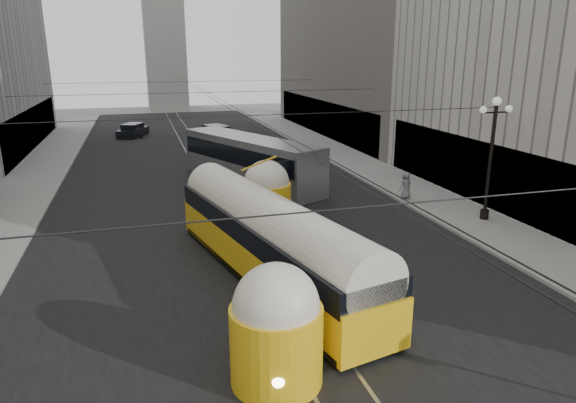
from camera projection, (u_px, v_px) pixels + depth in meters
road at (209, 176)px, 37.26m from camera, size 20.00×85.00×0.02m
sidewalk_left at (38, 175)px, 37.27m from camera, size 4.00×72.00×0.15m
sidewalk_right at (345, 157)px, 43.66m from camera, size 4.00×72.00×0.15m
rail_left at (199, 177)px, 37.06m from camera, size 0.12×85.00×0.04m
rail_right at (220, 175)px, 37.46m from camera, size 0.12×85.00×0.04m
distant_tower at (162, 9)px, 76.90m from camera, size 6.00×6.00×31.36m
lamppost_right_mid at (491, 152)px, 26.19m from camera, size 1.86×0.44×6.37m
catenary at (209, 95)px, 34.72m from camera, size 25.00×72.00×0.23m
streetcar at (270, 238)px, 19.91m from camera, size 5.42×15.49×3.46m
city_bus at (250, 159)px, 34.56m from camera, size 7.55×12.99×3.18m
sedan_white_far at (216, 134)px, 52.09m from camera, size 3.46×5.29×1.55m
sedan_dark_far at (133, 131)px, 54.59m from camera, size 3.45×4.73×1.38m
pedestrian_sidewalk_right at (406, 185)px, 30.75m from camera, size 0.88×0.64×1.64m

